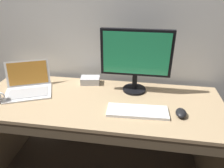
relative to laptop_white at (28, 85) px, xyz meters
The scene contains 6 objects.
desk 0.64m from the laptop_white, ahead, with size 1.80×0.67×0.73m.
laptop_white is the anchor object (origin of this frame).
external_monitor 0.87m from the laptop_white, ahead, with size 0.52×0.18×0.49m.
wired_keyboard 0.88m from the laptop_white, 11.22° to the right, with size 0.41×0.17×0.02m.
computer_mouse 1.16m from the laptop_white, ahead, with size 0.07×0.10×0.04m, color black.
external_drive_box 0.49m from the laptop_white, 23.57° to the left, with size 0.16×0.10×0.06m, color silver.
Camera 1 is at (0.30, -1.26, 1.52)m, focal length 33.12 mm.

